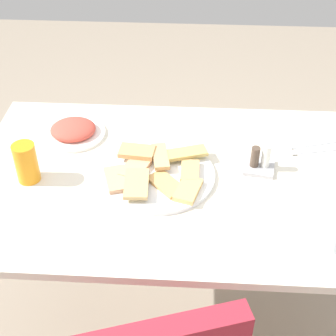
% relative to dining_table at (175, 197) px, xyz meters
% --- Properties ---
extents(ground_plane, '(6.00, 6.00, 0.00)m').
position_rel_dining_table_xyz_m(ground_plane, '(0.00, 0.00, -0.67)').
color(ground_plane, gray).
extents(dining_table, '(1.22, 0.78, 0.76)m').
position_rel_dining_table_xyz_m(dining_table, '(0.00, 0.00, 0.00)').
color(dining_table, silver).
rests_on(dining_table, ground_plane).
extents(pide_platter, '(0.34, 0.34, 0.04)m').
position_rel_dining_table_xyz_m(pide_platter, '(0.06, 0.01, 0.10)').
color(pide_platter, white).
rests_on(pide_platter, dining_table).
extents(salad_plate_greens, '(0.21, 0.21, 0.05)m').
position_rel_dining_table_xyz_m(salad_plate_greens, '(0.35, -0.19, 0.10)').
color(salad_plate_greens, white).
rests_on(salad_plate_greens, dining_table).
extents(soda_can, '(0.09, 0.09, 0.12)m').
position_rel_dining_table_xyz_m(soda_can, '(0.43, 0.04, 0.15)').
color(soda_can, orange).
rests_on(soda_can, dining_table).
extents(drinking_glass, '(0.07, 0.07, 0.10)m').
position_rel_dining_table_xyz_m(drinking_glass, '(-0.41, 0.25, 0.13)').
color(drinking_glass, silver).
rests_on(drinking_glass, dining_table).
extents(paper_napkin, '(0.19, 0.19, 0.00)m').
position_rel_dining_table_xyz_m(paper_napkin, '(-0.45, -0.16, 0.09)').
color(paper_napkin, white).
rests_on(paper_napkin, dining_table).
extents(fork, '(0.17, 0.07, 0.00)m').
position_rel_dining_table_xyz_m(fork, '(-0.45, -0.18, 0.09)').
color(fork, silver).
rests_on(fork, paper_napkin).
extents(spoon, '(0.18, 0.06, 0.00)m').
position_rel_dining_table_xyz_m(spoon, '(-0.45, -0.15, 0.09)').
color(spoon, silver).
rests_on(spoon, paper_napkin).
extents(condiment_caddy, '(0.10, 0.10, 0.09)m').
position_rel_dining_table_xyz_m(condiment_caddy, '(-0.25, -0.05, 0.11)').
color(condiment_caddy, '#B2B2B7').
rests_on(condiment_caddy, dining_table).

